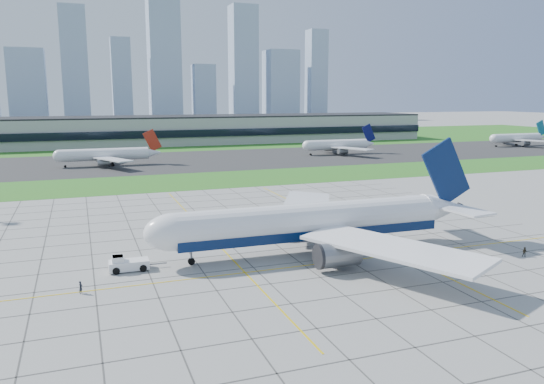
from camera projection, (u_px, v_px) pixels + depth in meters
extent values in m
plane|color=#9B9A95|center=(300.00, 262.00, 86.95)|extent=(1400.00, 1400.00, 0.00)
cube|color=#347120|center=(190.00, 181.00, 170.15)|extent=(700.00, 35.00, 0.04)
cube|color=#383838|center=(164.00, 162.00, 220.99)|extent=(700.00, 75.00, 0.04)
cube|color=#347120|center=(136.00, 141.00, 322.67)|extent=(700.00, 145.00, 0.04)
cube|color=#474744|center=(39.00, 271.00, 82.70)|extent=(0.18, 130.00, 0.02)
cube|color=#474744|center=(93.00, 265.00, 85.40)|extent=(0.18, 130.00, 0.02)
cube|color=#474744|center=(143.00, 260.00, 88.10)|extent=(0.18, 130.00, 0.02)
cube|color=#474744|center=(191.00, 255.00, 90.80)|extent=(0.18, 130.00, 0.02)
cube|color=#474744|center=(236.00, 250.00, 93.50)|extent=(0.18, 130.00, 0.02)
cube|color=#474744|center=(278.00, 246.00, 96.19)|extent=(0.18, 130.00, 0.02)
cube|color=#474744|center=(318.00, 242.00, 98.89)|extent=(0.18, 130.00, 0.02)
cube|color=#474744|center=(356.00, 238.00, 101.59)|extent=(0.18, 130.00, 0.02)
cube|color=#474744|center=(392.00, 234.00, 104.29)|extent=(0.18, 130.00, 0.02)
cube|color=#474744|center=(426.00, 231.00, 106.99)|extent=(0.18, 130.00, 0.02)
cube|color=#474744|center=(459.00, 228.00, 109.69)|extent=(0.18, 130.00, 0.02)
cube|color=#474744|center=(489.00, 225.00, 112.39)|extent=(0.18, 130.00, 0.02)
cube|color=#474744|center=(415.00, 347.00, 57.37)|extent=(110.00, 0.18, 0.02)
cube|color=#474744|center=(376.00, 319.00, 64.76)|extent=(110.00, 0.18, 0.02)
cube|color=#474744|center=(345.00, 296.00, 72.16)|extent=(110.00, 0.18, 0.02)
cube|color=#474744|center=(320.00, 277.00, 79.55)|extent=(110.00, 0.18, 0.02)
cube|color=#474744|center=(300.00, 262.00, 86.95)|extent=(110.00, 0.18, 0.02)
cube|color=#474744|center=(282.00, 249.00, 94.35)|extent=(110.00, 0.18, 0.02)
cube|color=#474744|center=(267.00, 238.00, 101.74)|extent=(110.00, 0.18, 0.02)
cube|color=#474744|center=(254.00, 228.00, 109.14)|extent=(110.00, 0.18, 0.02)
cube|color=#474744|center=(243.00, 220.00, 116.53)|extent=(110.00, 0.18, 0.02)
cube|color=#474744|center=(233.00, 213.00, 123.93)|extent=(110.00, 0.18, 0.02)
cube|color=#474744|center=(224.00, 206.00, 131.32)|extent=(110.00, 0.18, 0.02)
cube|color=#474744|center=(216.00, 200.00, 138.72)|extent=(110.00, 0.18, 0.02)
cube|color=#474744|center=(209.00, 195.00, 146.11)|extent=(110.00, 0.18, 0.02)
cube|color=#DFBB0B|center=(304.00, 266.00, 85.10)|extent=(120.00, 0.25, 0.03)
cube|color=#DFBB0B|center=(211.00, 237.00, 102.06)|extent=(0.25, 100.00, 0.03)
cube|color=#DFBB0B|center=(341.00, 225.00, 111.51)|extent=(0.25, 100.00, 0.03)
cube|color=#B7B7B2|center=(210.00, 130.00, 311.73)|extent=(260.00, 42.00, 15.00)
cube|color=black|center=(219.00, 133.00, 291.94)|extent=(260.00, 1.00, 4.00)
cube|color=black|center=(209.00, 116.00, 310.32)|extent=(260.00, 42.00, 0.80)
cube|color=#95A9C3|center=(28.00, 86.00, 534.75)|extent=(35.00, 31.50, 74.00)
cube|color=#95A9C3|center=(75.00, 65.00, 546.35)|extent=(26.00, 23.40, 118.00)
cube|color=#95A9C3|center=(122.00, 80.00, 564.54)|extent=(20.00, 18.00, 88.00)
cube|color=#95A9C3|center=(164.00, 51.00, 574.54)|extent=(33.00, 29.70, 150.00)
cube|color=#95A9C3|center=(204.00, 93.00, 596.88)|extent=(24.00, 21.60, 62.00)
cube|color=#95A9C3|center=(243.00, 63.00, 606.86)|extent=(29.00, 26.10, 128.00)
cube|color=#95A9C3|center=(281.00, 85.00, 626.65)|extent=(36.00, 32.40, 80.00)
cube|color=#95A9C3|center=(316.00, 75.00, 639.95)|extent=(22.00, 19.80, 105.00)
cylinder|color=white|center=(311.00, 220.00, 91.40)|extent=(46.96, 6.64, 6.12)
cube|color=#061943|center=(310.00, 231.00, 91.74)|extent=(46.96, 6.24, 1.63)
ellipsoid|color=white|center=(174.00, 232.00, 83.73)|extent=(9.86, 6.23, 6.12)
cube|color=black|center=(160.00, 230.00, 82.91)|extent=(2.28, 3.29, 0.61)
cone|color=white|center=(442.00, 208.00, 100.18)|extent=(8.22, 5.90, 5.81)
cube|color=#061943|center=(446.00, 172.00, 99.13)|extent=(11.12, 0.63, 13.01)
cube|color=white|center=(306.00, 206.00, 108.72)|extent=(21.01, 29.63, 0.99)
cube|color=white|center=(392.00, 248.00, 78.44)|extent=(20.53, 29.73, 0.99)
cylinder|color=slate|center=(288.00, 224.00, 101.88)|extent=(6.67, 3.95, 3.87)
cylinder|color=slate|center=(338.00, 255.00, 82.01)|extent=(6.67, 3.95, 3.87)
cylinder|color=gray|center=(191.00, 257.00, 85.34)|extent=(0.37, 0.37, 2.65)
cylinder|color=black|center=(191.00, 261.00, 85.48)|extent=(1.13, 0.52, 1.12)
cylinder|color=black|center=(329.00, 241.00, 96.99)|extent=(1.34, 1.24, 1.33)
cylinder|color=black|center=(345.00, 251.00, 90.93)|extent=(1.34, 1.24, 1.33)
cube|color=white|center=(129.00, 265.00, 82.66)|extent=(6.09, 2.89, 1.41)
cube|color=white|center=(118.00, 260.00, 81.95)|extent=(1.84, 2.24, 1.11)
cube|color=black|center=(118.00, 258.00, 81.92)|extent=(1.64, 2.04, 0.71)
cube|color=gray|center=(157.00, 264.00, 84.13)|extent=(3.03, 0.22, 0.18)
cylinder|color=black|center=(115.00, 266.00, 83.28)|extent=(1.12, 0.52, 1.11)
cylinder|color=black|center=(116.00, 271.00, 80.84)|extent=(1.12, 0.52, 1.11)
cylinder|color=black|center=(141.00, 263.00, 84.60)|extent=(1.12, 0.52, 1.11)
cylinder|color=black|center=(143.00, 268.00, 82.16)|extent=(1.12, 0.52, 1.11)
imported|color=black|center=(81.00, 287.00, 72.92)|extent=(0.70, 0.78, 1.78)
imported|color=black|center=(525.00, 252.00, 89.62)|extent=(1.04, 1.05, 1.70)
cylinder|color=white|center=(105.00, 154.00, 206.60)|extent=(33.11, 4.80, 4.80)
cube|color=#A22212|center=(152.00, 140.00, 211.92)|extent=(7.46, 0.40, 9.15)
cube|color=white|center=(109.00, 153.00, 217.69)|extent=(13.89, 20.66, 0.40)
cube|color=white|center=(113.00, 159.00, 197.35)|extent=(13.89, 20.66, 0.40)
cylinder|color=black|center=(112.00, 164.00, 210.28)|extent=(1.00, 1.00, 1.00)
cylinder|color=black|center=(113.00, 165.00, 206.21)|extent=(1.00, 1.00, 1.00)
cylinder|color=white|center=(337.00, 145.00, 248.13)|extent=(30.20, 4.80, 4.80)
cube|color=#070946|center=(369.00, 133.00, 252.90)|extent=(7.46, 0.40, 9.15)
cube|color=white|center=(330.00, 144.00, 259.15)|extent=(13.89, 20.66, 0.40)
cube|color=white|center=(352.00, 148.00, 238.81)|extent=(13.89, 20.66, 0.40)
cylinder|color=black|center=(339.00, 153.00, 251.72)|extent=(1.00, 1.00, 1.00)
cylinder|color=black|center=(344.00, 153.00, 247.66)|extent=(1.00, 1.00, 1.00)
cylinder|color=white|center=(516.00, 138.00, 288.95)|extent=(30.52, 4.80, 4.80)
cube|color=#0D5E79|center=(541.00, 128.00, 293.78)|extent=(7.46, 0.40, 9.15)
cube|color=white|center=(504.00, 138.00, 299.98)|extent=(13.89, 20.66, 0.40)
cube|color=white|center=(535.00, 141.00, 279.64)|extent=(13.89, 20.66, 0.40)
cylinder|color=black|center=(516.00, 145.00, 292.55)|extent=(1.00, 1.00, 1.00)
cylinder|color=black|center=(522.00, 145.00, 288.49)|extent=(1.00, 1.00, 1.00)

